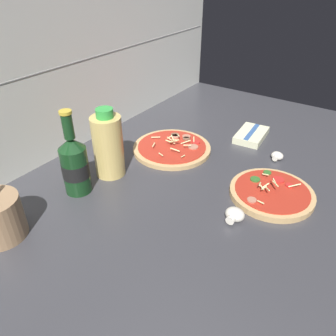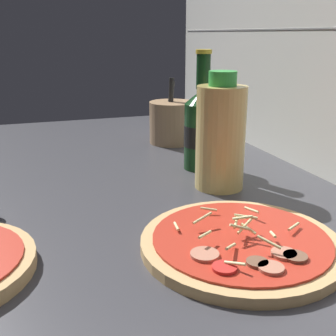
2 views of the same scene
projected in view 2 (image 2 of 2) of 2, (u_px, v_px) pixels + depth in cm
name	position (u px, v px, depth cm)	size (l,w,h in cm)	color
counter_slab	(94.00, 233.00, 61.54)	(160.00, 90.00, 2.50)	#38383D
pizza_far	(241.00, 243.00, 54.27)	(25.95, 25.95, 5.01)	tan
beer_bottle	(202.00, 128.00, 84.78)	(7.27, 7.27, 23.74)	#143819
oil_bottle	(221.00, 136.00, 73.74)	(8.70, 8.70, 20.64)	#D6B766
utensil_crock	(172.00, 122.00, 106.27)	(11.35, 11.35, 16.32)	#9E7A56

